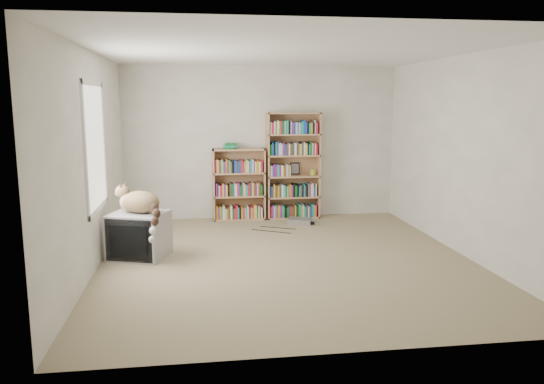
{
  "coord_description": "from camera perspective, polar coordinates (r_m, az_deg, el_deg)",
  "views": [
    {
      "loc": [
        -1.05,
        -6.22,
        1.92
      ],
      "look_at": [
        -0.04,
        1.0,
        0.68
      ],
      "focal_mm": 35.0,
      "sensor_mm": 36.0,
      "label": 1
    }
  ],
  "objects": [
    {
      "name": "ceiling",
      "position": [
        6.33,
        1.65,
        14.94
      ],
      "size": [
        4.5,
        5.0,
        0.02
      ],
      "primitive_type": "cube",
      "color": "white",
      "rests_on": "wall_back"
    },
    {
      "name": "wall_back",
      "position": [
        8.81,
        -1.12,
        5.33
      ],
      "size": [
        4.5,
        0.02,
        2.5
      ],
      "primitive_type": "cube",
      "color": "white",
      "rests_on": "floor"
    },
    {
      "name": "book_stack",
      "position": [
        8.63,
        -4.57,
        4.96
      ],
      "size": [
        0.21,
        0.27,
        0.09
      ],
      "primitive_type": "cube",
      "color": "red",
      "rests_on": "bookcase_short"
    },
    {
      "name": "window",
      "position": [
        6.55,
        -18.47,
        4.64
      ],
      "size": [
        0.02,
        1.22,
        1.52
      ],
      "primitive_type": "cube",
      "color": "white",
      "rests_on": "wall_left"
    },
    {
      "name": "cat",
      "position": [
        6.66,
        -13.81,
        -1.44
      ],
      "size": [
        0.67,
        0.76,
        0.6
      ],
      "rotation": [
        0.0,
        0.0,
        -0.44
      ],
      "color": "#3A2B17",
      "rests_on": "crt_tv"
    },
    {
      "name": "bookcase_tall",
      "position": [
        8.78,
        2.28,
        2.58
      ],
      "size": [
        0.87,
        0.3,
        1.75
      ],
      "color": "#A57852",
      "rests_on": "floor"
    },
    {
      "name": "wall_left",
      "position": [
        6.37,
        -18.83,
        3.13
      ],
      "size": [
        0.02,
        5.0,
        2.5
      ],
      "primitive_type": "cube",
      "color": "white",
      "rests_on": "floor"
    },
    {
      "name": "floor",
      "position": [
        6.59,
        1.55,
        -7.25
      ],
      "size": [
        4.5,
        5.0,
        0.01
      ],
      "primitive_type": "cube",
      "color": "gray",
      "rests_on": "ground"
    },
    {
      "name": "wall_outlet",
      "position": [
        7.2,
        -17.3,
        -3.6
      ],
      "size": [
        0.01,
        0.08,
        0.13
      ],
      "primitive_type": "cube",
      "color": "silver",
      "rests_on": "wall_left"
    },
    {
      "name": "crt_tv",
      "position": [
        6.82,
        -14.08,
        -4.52
      ],
      "size": [
        0.81,
        0.77,
        0.57
      ],
      "rotation": [
        0.0,
        0.0,
        -0.33
      ],
      "color": "#9B9B9D",
      "rests_on": "floor"
    },
    {
      "name": "green_mug",
      "position": [
        8.84,
        4.42,
        2.14
      ],
      "size": [
        0.09,
        0.09,
        0.1
      ],
      "primitive_type": "cylinder",
      "color": "#8CB232",
      "rests_on": "bookcase_tall"
    },
    {
      "name": "bookcase_short",
      "position": [
        8.71,
        -3.57,
        0.52
      ],
      "size": [
        0.85,
        0.3,
        1.17
      ],
      "color": "#A57852",
      "rests_on": "floor"
    },
    {
      "name": "dvd_player",
      "position": [
        8.46,
        3.01,
        -3.14
      ],
      "size": [
        0.45,
        0.39,
        0.09
      ],
      "primitive_type": "cube",
      "rotation": [
        0.0,
        0.0,
        -0.37
      ],
      "color": "#9D9DA2",
      "rests_on": "floor"
    },
    {
      "name": "framed_print",
      "position": [
        8.87,
        2.48,
        2.54
      ],
      "size": [
        0.15,
        0.05,
        0.2
      ],
      "primitive_type": "cube",
      "rotation": [
        -0.17,
        0.0,
        0.0
      ],
      "color": "black",
      "rests_on": "bookcase_tall"
    },
    {
      "name": "floor_cables",
      "position": [
        7.95,
        -2.42,
        -4.27
      ],
      "size": [
        1.2,
        0.7,
        0.01
      ],
      "primitive_type": null,
      "color": "black",
      "rests_on": "floor"
    },
    {
      "name": "wall_front",
      "position": [
        3.92,
        7.7,
        -0.25
      ],
      "size": [
        4.5,
        0.02,
        2.5
      ],
      "primitive_type": "cube",
      "color": "white",
      "rests_on": "floor"
    },
    {
      "name": "wall_right",
      "position": [
        7.07,
        19.92,
        3.67
      ],
      "size": [
        0.02,
        5.0,
        2.5
      ],
      "primitive_type": "cube",
      "color": "white",
      "rests_on": "floor"
    }
  ]
}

